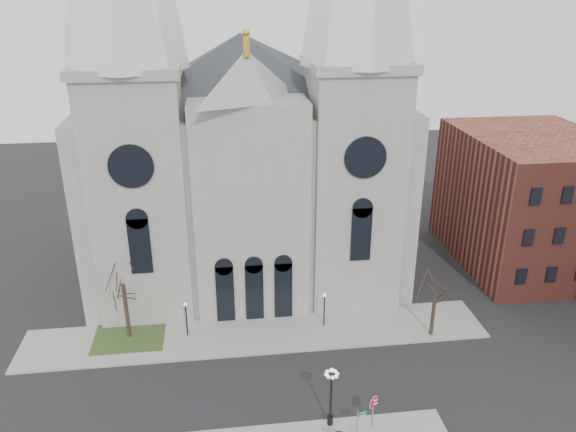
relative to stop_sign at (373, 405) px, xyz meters
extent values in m
plane|color=black|center=(-6.98, 1.13, -2.01)|extent=(160.00, 160.00, 0.00)
cube|color=gray|center=(-6.98, 12.13, -1.94)|extent=(40.00, 6.00, 0.14)
cube|color=#2E451D|center=(-17.98, 13.13, -1.92)|extent=(6.00, 5.00, 0.18)
cube|color=gray|center=(-6.98, 27.13, 6.99)|extent=(30.00, 24.00, 18.00)
pyramid|color=#2D3035|center=(-6.98, 27.13, 21.99)|extent=(33.00, 26.40, 6.00)
cube|color=gray|center=(-16.48, 18.63, 8.99)|extent=(8.00, 8.00, 22.00)
cylinder|color=black|center=(-16.48, 14.58, 12.99)|extent=(3.60, 0.30, 3.60)
cube|color=gray|center=(2.52, 18.63, 8.99)|extent=(8.00, 8.00, 22.00)
cylinder|color=black|center=(2.52, 14.58, 12.99)|extent=(3.60, 0.30, 3.60)
cube|color=gray|center=(-6.98, 17.13, 7.74)|extent=(10.00, 5.00, 19.50)
pyramid|color=gray|center=(-6.98, 17.13, 19.49)|extent=(11.00, 5.00, 4.00)
cube|color=brown|center=(23.02, 23.13, 4.99)|extent=(14.00, 18.00, 14.00)
cylinder|color=black|center=(-17.98, 13.13, 0.62)|extent=(0.32, 0.32, 5.25)
cylinder|color=black|center=(8.02, 10.13, 0.09)|extent=(0.32, 0.32, 4.20)
cylinder|color=black|center=(-12.98, 12.63, -0.37)|extent=(0.12, 0.12, 3.00)
sphere|color=white|center=(-12.98, 12.63, 1.23)|extent=(0.32, 0.32, 0.32)
cylinder|color=black|center=(-0.98, 12.63, -0.37)|extent=(0.12, 0.12, 3.00)
sphere|color=white|center=(-0.98, 12.63, 1.23)|extent=(0.32, 0.32, 0.32)
cylinder|color=slate|center=(0.00, 0.00, -0.59)|extent=(0.10, 0.10, 2.54)
cylinder|color=#B60C11|center=(0.00, 0.00, 0.29)|extent=(0.86, 0.29, 0.88)
cylinder|color=white|center=(0.00, 0.00, 0.29)|extent=(0.92, 0.29, 0.95)
cube|color=white|center=(0.00, 0.00, 0.43)|extent=(0.47, 0.16, 0.11)
cube|color=white|center=(0.00, 0.00, 0.15)|extent=(0.54, 0.18, 0.11)
cylinder|color=black|center=(-2.80, 0.63, 0.21)|extent=(0.14, 0.14, 4.16)
cylinder|color=black|center=(-2.80, 0.63, -1.50)|extent=(0.40, 0.40, 0.72)
sphere|color=white|center=(-2.80, 0.63, 2.70)|extent=(0.29, 0.29, 0.29)
cylinder|color=slate|center=(-1.31, -0.88, -0.74)|extent=(0.09, 0.09, 2.25)
cube|color=#0D5C1F|center=(-0.96, -0.79, 0.23)|extent=(0.62, 0.18, 0.15)
cube|color=#0D5C1F|center=(-0.96, -0.79, 0.02)|extent=(0.62, 0.18, 0.15)
camera|label=1|loc=(-9.53, -29.09, 26.40)|focal=35.00mm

